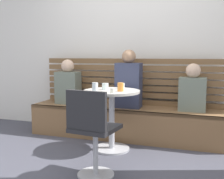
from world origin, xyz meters
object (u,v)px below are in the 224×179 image
object	(u,v)px
white_chair	(92,130)
cup_glass_short	(105,86)
cup_espresso_small	(113,91)
cup_ceramic_white	(121,86)
booth_bench	(125,122)
person_child_middle	(193,90)
cup_water_clear	(95,87)
cafe_table	(112,108)
person_child_left	(68,84)
person_adult	(129,82)
cup_tumbler_orange	(121,87)

from	to	relation	value
white_chair	cup_glass_short	world-z (taller)	white_chair
cup_espresso_small	cup_ceramic_white	world-z (taller)	cup_ceramic_white
booth_bench	person_child_middle	size ratio (longest dim) A/B	4.39
person_child_middle	white_chair	bearing A→B (deg)	-121.27
person_child_middle	cup_water_clear	xyz separation A→B (m)	(-1.03, -0.79, 0.08)
cafe_table	booth_bench	bearing A→B (deg)	88.40
white_chair	cup_water_clear	distance (m)	0.70
person_child_middle	cup_ceramic_white	xyz separation A→B (m)	(-0.85, -0.36, 0.06)
cup_espresso_small	booth_bench	bearing A→B (deg)	95.61
booth_bench	cup_ceramic_white	xyz separation A→B (m)	(0.05, -0.34, 0.55)
person_child_left	person_child_middle	size ratio (longest dim) A/B	1.07
white_chair	person_child_middle	distance (m)	1.62
person_child_middle	cup_ceramic_white	distance (m)	0.93
cup_espresso_small	cup_glass_short	xyz separation A→B (m)	(-0.18, 0.25, 0.01)
cup_water_clear	cafe_table	bearing A→B (deg)	62.87
booth_bench	cafe_table	bearing A→B (deg)	-91.60
booth_bench	cup_water_clear	bearing A→B (deg)	-100.04
booth_bench	person_child_left	distance (m)	1.02
white_chair	person_child_middle	xyz separation A→B (m)	(0.83, 1.37, 0.25)
person_adult	booth_bench	bearing A→B (deg)	166.50
white_chair	person_adult	bearing A→B (deg)	90.48
booth_bench	person_child_middle	xyz separation A→B (m)	(0.90, 0.03, 0.49)
cup_ceramic_white	person_child_middle	bearing A→B (deg)	23.20
cup_espresso_small	cafe_table	bearing A→B (deg)	111.50
white_chair	cup_espresso_small	size ratio (longest dim) A/B	15.18
booth_bench	cup_water_clear	world-z (taller)	cup_water_clear
person_child_left	person_adult	bearing A→B (deg)	-1.41
person_child_left	cup_water_clear	xyz separation A→B (m)	(0.75, -0.77, 0.07)
cafe_table	cup_espresso_small	xyz separation A→B (m)	(0.09, -0.23, 0.25)
white_chair	cup_water_clear	bearing A→B (deg)	109.33
person_adult	person_child_middle	xyz separation A→B (m)	(0.84, 0.04, -0.09)
booth_bench	cup_tumbler_orange	size ratio (longest dim) A/B	27.00
person_adult	cup_espresso_small	size ratio (longest dim) A/B	14.18
white_chair	person_child_middle	bearing A→B (deg)	58.73
white_chair	person_child_left	distance (m)	1.67
cup_ceramic_white	cafe_table	bearing A→B (deg)	-108.51
white_chair	cup_espresso_small	bearing A→B (deg)	89.36
person_child_middle	cup_water_clear	bearing A→B (deg)	-142.59
cup_ceramic_white	booth_bench	bearing A→B (deg)	98.37
cup_glass_short	cup_ceramic_white	distance (m)	0.23
booth_bench	cup_espresso_small	xyz separation A→B (m)	(0.07, -0.75, 0.55)
cafe_table	cup_tumbler_orange	distance (m)	0.31
person_child_middle	cup_tumbler_orange	world-z (taller)	person_child_middle
cup_water_clear	cup_ceramic_white	xyz separation A→B (m)	(0.18, 0.43, -0.02)
cafe_table	cup_glass_short	bearing A→B (deg)	167.24
cafe_table	cup_water_clear	distance (m)	0.38
cafe_table	person_adult	distance (m)	0.59
cup_water_clear	cup_glass_short	size ratio (longest dim) A/B	1.38
booth_bench	cup_espresso_small	world-z (taller)	cup_espresso_small
person_child_left	cup_espresso_small	distance (m)	1.22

